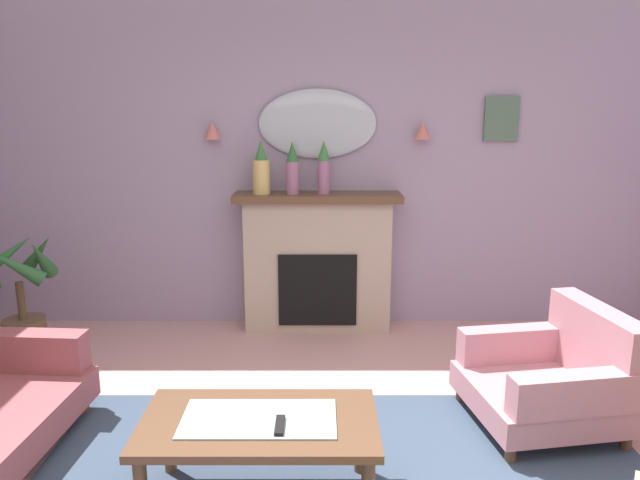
% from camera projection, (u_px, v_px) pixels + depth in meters
% --- Properties ---
extents(wall_back, '(6.97, 0.10, 2.94)m').
position_uv_depth(wall_back, '(336.00, 153.00, 4.98)').
color(wall_back, '#9E8CA8').
rests_on(wall_back, ground).
extents(fireplace, '(1.36, 0.36, 1.16)m').
position_uv_depth(fireplace, '(317.00, 263.00, 4.96)').
color(fireplace, tan).
rests_on(fireplace, ground).
extents(mantel_vase_left, '(0.14, 0.14, 0.43)m').
position_uv_depth(mantel_vase_left, '(261.00, 171.00, 4.76)').
color(mantel_vase_left, tan).
rests_on(mantel_vase_left, fireplace).
extents(mantel_vase_right, '(0.11, 0.11, 0.42)m').
position_uv_depth(mantel_vase_right, '(292.00, 169.00, 4.76)').
color(mantel_vase_right, '#9E6084').
rests_on(mantel_vase_right, fireplace).
extents(mantel_vase_centre, '(0.10, 0.10, 0.43)m').
position_uv_depth(mantel_vase_centre, '(324.00, 167.00, 4.75)').
color(mantel_vase_centre, '#9E6084').
rests_on(mantel_vase_centre, fireplace).
extents(wall_mirror, '(0.96, 0.06, 0.56)m').
position_uv_depth(wall_mirror, '(317.00, 124.00, 4.84)').
color(wall_mirror, '#B2BCC6').
extents(wall_sconce_left, '(0.14, 0.14, 0.14)m').
position_uv_depth(wall_sconce_left, '(212.00, 130.00, 4.81)').
color(wall_sconce_left, '#D17066').
extents(wall_sconce_right, '(0.14, 0.14, 0.14)m').
position_uv_depth(wall_sconce_right, '(422.00, 130.00, 4.81)').
color(wall_sconce_right, '#D17066').
extents(framed_picture, '(0.28, 0.03, 0.36)m').
position_uv_depth(framed_picture, '(501.00, 119.00, 4.85)').
color(framed_picture, '#4C6B56').
extents(coffee_table, '(1.10, 0.60, 0.45)m').
position_uv_depth(coffee_table, '(259.00, 430.00, 2.77)').
color(coffee_table, brown).
rests_on(coffee_table, ground).
extents(tv_remote, '(0.04, 0.16, 0.02)m').
position_uv_depth(tv_remote, '(280.00, 426.00, 2.67)').
color(tv_remote, black).
rests_on(tv_remote, coffee_table).
extents(armchair_near_fireplace, '(0.94, 0.93, 0.71)m').
position_uv_depth(armchair_near_fireplace, '(555.00, 375.00, 3.51)').
color(armchair_near_fireplace, '#B77A84').
rests_on(armchair_near_fireplace, ground).
extents(potted_plant_tall_palm, '(0.61, 0.62, 0.94)m').
position_uv_depth(potted_plant_tall_palm, '(21.00, 296.00, 4.47)').
color(potted_plant_tall_palm, brown).
rests_on(potted_plant_tall_palm, ground).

